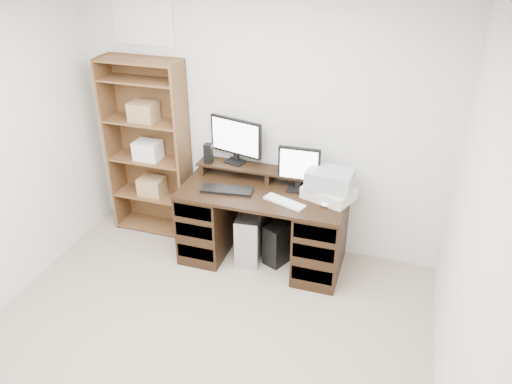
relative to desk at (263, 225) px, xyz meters
The scene contains 14 objects.
room 1.86m from the desk, 95.32° to the right, with size 3.54×4.04×2.54m.
desk is the anchor object (origin of this frame).
riser_shelf 0.50m from the desk, 90.00° to the left, with size 1.40×0.22×0.12m.
monitor_wide 0.84m from the desk, 142.88° to the left, with size 0.53×0.19×0.43m.
monitor_small 0.66m from the desk, 22.94° to the left, with size 0.37×0.14×0.41m.
speaker 0.84m from the desk, 163.90° to the left, with size 0.08×0.08×0.19m, color black.
keyboard_black 0.50m from the desk, 161.15° to the right, with size 0.46×0.15×0.03m, color black.
keyboard_white 0.46m from the desk, 32.56° to the right, with size 0.38×0.11×0.02m, color silver.
mouse 0.71m from the desk, ahead, with size 0.10×0.06×0.04m, color white.
printer 0.72m from the desk, ahead, with size 0.41×0.31×0.10m, color beige.
basket 0.80m from the desk, ahead, with size 0.39×0.28×0.17m, color #989DA2.
tower_silver 0.20m from the desk, 163.87° to the left, with size 0.22×0.49×0.49m, color #B2B5B9.
tower_black 0.27m from the desk, 22.14° to the left, with size 0.33×0.44×0.41m.
bookshelf 1.37m from the desk, behind, with size 0.80×0.30×1.80m.
Camera 1 is at (1.29, -2.12, 2.91)m, focal length 35.00 mm.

